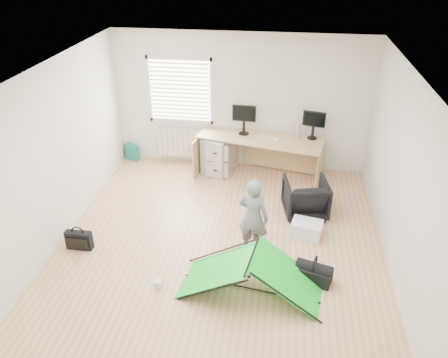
# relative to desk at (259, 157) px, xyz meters

# --- Properties ---
(ground) EXTENTS (5.50, 5.50, 0.00)m
(ground) POSITION_rel_desk_xyz_m (-0.43, -2.32, -0.41)
(ground) COLOR tan
(ground) RESTS_ON ground
(back_wall) EXTENTS (5.00, 0.02, 2.70)m
(back_wall) POSITION_rel_desk_xyz_m (-0.43, 0.43, 0.94)
(back_wall) COLOR silver
(back_wall) RESTS_ON ground
(window) EXTENTS (1.20, 0.06, 1.20)m
(window) POSITION_rel_desk_xyz_m (-1.63, 0.39, 1.14)
(window) COLOR silver
(window) RESTS_ON back_wall
(radiator) EXTENTS (1.00, 0.12, 0.60)m
(radiator) POSITION_rel_desk_xyz_m (-1.63, 0.35, 0.04)
(radiator) COLOR silver
(radiator) RESTS_ON back_wall
(desk) EXTENTS (2.50, 1.24, 0.82)m
(desk) POSITION_rel_desk_xyz_m (0.00, 0.00, 0.00)
(desk) COLOR tan
(desk) RESTS_ON ground
(filing_cabinet) EXTENTS (0.71, 0.80, 0.77)m
(filing_cabinet) POSITION_rel_desk_xyz_m (-0.80, 0.05, -0.02)
(filing_cabinet) COLOR #A1A4A6
(filing_cabinet) RESTS_ON ground
(monitor_left) EXTENTS (0.46, 0.13, 0.44)m
(monitor_left) POSITION_rel_desk_xyz_m (-0.33, 0.14, 0.63)
(monitor_left) COLOR black
(monitor_left) RESTS_ON desk
(monitor_right) EXTENTS (0.43, 0.19, 0.41)m
(monitor_right) POSITION_rel_desk_xyz_m (0.99, 0.11, 0.61)
(monitor_right) COLOR black
(monitor_right) RESTS_ON desk
(keyboard) EXTENTS (0.46, 0.27, 0.02)m
(keyboard) POSITION_rel_desk_xyz_m (0.16, -0.01, 0.42)
(keyboard) COLOR beige
(keyboard) RESTS_ON desk
(thermos) EXTENTS (0.09, 0.09, 0.26)m
(thermos) POSITION_rel_desk_xyz_m (0.71, 0.14, 0.54)
(thermos) COLOR #CF7487
(thermos) RESTS_ON desk
(office_chair) EXTENTS (0.83, 0.84, 0.66)m
(office_chair) POSITION_rel_desk_xyz_m (0.88, -1.27, -0.08)
(office_chair) COLOR black
(office_chair) RESTS_ON ground
(person) EXTENTS (0.53, 0.43, 1.27)m
(person) POSITION_rel_desk_xyz_m (0.08, -2.43, 0.23)
(person) COLOR slate
(person) RESTS_ON ground
(kite) EXTENTS (2.00, 1.10, 0.59)m
(kite) POSITION_rel_desk_xyz_m (0.13, -3.24, -0.11)
(kite) COLOR #13C928
(kite) RESTS_ON ground
(storage_crate) EXTENTS (0.54, 0.43, 0.27)m
(storage_crate) POSITION_rel_desk_xyz_m (0.90, -1.91, -0.28)
(storage_crate) COLOR white
(storage_crate) RESTS_ON ground
(tote_bag) EXTENTS (0.31, 0.21, 0.34)m
(tote_bag) POSITION_rel_desk_xyz_m (-2.73, 0.32, -0.24)
(tote_bag) COLOR #1C7873
(tote_bag) RESTS_ON ground
(laptop_bag) EXTENTS (0.41, 0.12, 0.30)m
(laptop_bag) POSITION_rel_desk_xyz_m (-2.55, -2.72, -0.26)
(laptop_bag) COLOR black
(laptop_bag) RESTS_ON ground
(white_box) EXTENTS (0.12, 0.12, 0.10)m
(white_box) POSITION_rel_desk_xyz_m (-1.13, -3.36, -0.36)
(white_box) COLOR silver
(white_box) RESTS_ON ground
(duffel_bag) EXTENTS (0.55, 0.39, 0.22)m
(duffel_bag) POSITION_rel_desk_xyz_m (0.98, -2.94, -0.30)
(duffel_bag) COLOR black
(duffel_bag) RESTS_ON ground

